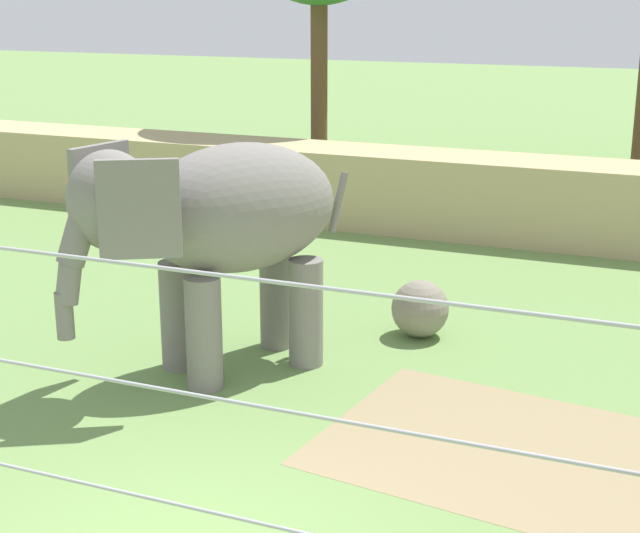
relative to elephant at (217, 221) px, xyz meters
The scene contains 4 objects.
dirt_patch 5.29m from the elephant, 10.88° to the right, with size 5.49×3.16×0.01m, color #937F5B.
embankment_wall 8.98m from the elephant, 78.26° to the left, with size 36.00×1.80×1.65m, color tan.
elephant is the anchor object (origin of this frame).
enrichment_ball 3.53m from the elephant, 47.83° to the left, with size 0.86×0.86×0.86m, color gray.
Camera 1 is at (4.05, -6.37, 4.98)m, focal length 53.67 mm.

